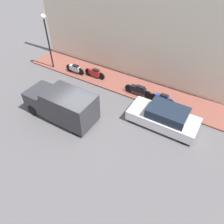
{
  "coord_description": "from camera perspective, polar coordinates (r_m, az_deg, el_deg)",
  "views": [
    {
      "loc": [
        -7.43,
        -6.62,
        9.87
      ],
      "look_at": [
        1.36,
        -1.31,
        0.6
      ],
      "focal_mm": 35.0,
      "sensor_mm": 36.0,
      "label": 1
    }
  ],
  "objects": [
    {
      "name": "motorcycle_red",
      "position": [
        17.76,
        -4.51,
        10.19
      ],
      "size": [
        0.3,
        1.86,
        0.76
      ],
      "color": "#B21E1E",
      "rests_on": "sidewalk"
    },
    {
      "name": "delivery_van",
      "position": [
        14.1,
        -13.07,
        2.01
      ],
      "size": [
        1.94,
        4.74,
        2.05
      ],
      "color": "#2D2D33",
      "rests_on": "ground_plane"
    },
    {
      "name": "motorcycle_blue",
      "position": [
        15.37,
        12.96,
        3.44
      ],
      "size": [
        0.3,
        1.78,
        0.79
      ],
      "color": "navy",
      "rests_on": "sidewalk"
    },
    {
      "name": "ground_plane",
      "position": [
        14.02,
        -7.49,
        -3.15
      ],
      "size": [
        60.0,
        60.0,
        0.0
      ],
      "primitive_type": "plane",
      "color": "#514F51"
    },
    {
      "name": "motorcycle_black",
      "position": [
        15.87,
        6.91,
        5.75
      ],
      "size": [
        0.3,
        2.13,
        0.8
      ],
      "color": "black",
      "rests_on": "sidewalk"
    },
    {
      "name": "building_facade",
      "position": [
        16.86,
        5.82,
        19.28
      ],
      "size": [
        0.3,
        17.09,
        6.79
      ],
      "color": "beige",
      "rests_on": "ground_plane"
    },
    {
      "name": "sidewalk",
      "position": [
        17.31,
        2.86,
        7.47
      ],
      "size": [
        2.63,
        17.09,
        0.11
      ],
      "color": "brown",
      "rests_on": "ground_plane"
    },
    {
      "name": "scooter_silver",
      "position": [
        18.52,
        -9.66,
        11.13
      ],
      "size": [
        0.3,
        1.77,
        0.76
      ],
      "color": "#B7B7BF",
      "rests_on": "sidewalk"
    },
    {
      "name": "streetlamp",
      "position": [
        18.65,
        -16.77,
        19.41
      ],
      "size": [
        0.37,
        0.37,
        4.42
      ],
      "color": "black",
      "rests_on": "sidewalk"
    },
    {
      "name": "parked_car",
      "position": [
        13.79,
        13.47,
        -1.29
      ],
      "size": [
        1.85,
        4.28,
        1.39
      ],
      "color": "silver",
      "rests_on": "ground_plane"
    }
  ]
}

